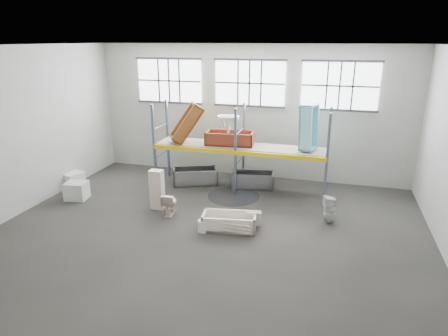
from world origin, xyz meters
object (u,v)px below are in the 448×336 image
(rust_tub_flat, at_px, (230,138))
(bucket, at_px, (203,226))
(steel_tub_left, at_px, (195,176))
(bathtub_beige, at_px, (229,221))
(toilet_beige, at_px, (170,203))
(steel_tub_right, at_px, (252,180))
(carton_near, at_px, (77,191))
(toilet_white, at_px, (330,209))
(blue_tub_upright, at_px, (309,127))
(cistern_tall, at_px, (157,190))

(rust_tub_flat, bearing_deg, bucket, -86.74)
(steel_tub_left, xyz_separation_m, bucket, (1.51, -3.54, -0.13))
(bucket, bearing_deg, steel_tub_left, 113.09)
(bathtub_beige, relative_size, rust_tub_flat, 0.90)
(bathtub_beige, xyz_separation_m, toilet_beige, (-2.03, 0.47, 0.12))
(steel_tub_right, height_order, carton_near, carton_near)
(rust_tub_flat, distance_m, carton_near, 5.51)
(carton_near, bearing_deg, toilet_white, 3.46)
(rust_tub_flat, bearing_deg, bathtub_beige, -74.95)
(toilet_white, relative_size, steel_tub_left, 0.51)
(blue_tub_upright, relative_size, bucket, 4.45)
(cistern_tall, bearing_deg, bathtub_beige, -15.54)
(rust_tub_flat, xyz_separation_m, blue_tub_upright, (2.71, -0.04, 0.57))
(blue_tub_upright, bearing_deg, bucket, -125.12)
(steel_tub_right, xyz_separation_m, rust_tub_flat, (-0.81, -0.21, 1.54))
(bucket, height_order, carton_near, carton_near)
(cistern_tall, height_order, toilet_white, cistern_tall)
(toilet_beige, distance_m, carton_near, 3.50)
(toilet_white, bearing_deg, rust_tub_flat, -136.82)
(toilet_beige, height_order, rust_tub_flat, rust_tub_flat)
(bathtub_beige, distance_m, steel_tub_right, 3.44)
(toilet_beige, xyz_separation_m, bucket, (1.37, -0.84, -0.18))
(toilet_beige, xyz_separation_m, steel_tub_right, (1.97, 2.96, -0.07))
(bathtub_beige, height_order, rust_tub_flat, rust_tub_flat)
(toilet_beige, height_order, bucket, toilet_beige)
(bathtub_beige, distance_m, cistern_tall, 2.69)
(carton_near, bearing_deg, steel_tub_right, 26.64)
(bucket, bearing_deg, carton_near, 167.59)
(toilet_beige, bearing_deg, carton_near, -10.38)
(cistern_tall, distance_m, bucket, 2.23)
(toilet_white, bearing_deg, bucket, -82.62)
(toilet_white, distance_m, blue_tub_upright, 2.95)
(toilet_beige, bearing_deg, cistern_tall, -32.19)
(toilet_beige, distance_m, bucket, 1.61)
(blue_tub_upright, relative_size, carton_near, 2.19)
(bathtub_beige, relative_size, steel_tub_left, 0.94)
(rust_tub_flat, relative_size, bucket, 4.94)
(rust_tub_flat, bearing_deg, steel_tub_right, 14.68)
(steel_tub_left, height_order, bucket, steel_tub_left)
(toilet_beige, relative_size, rust_tub_flat, 0.41)
(toilet_white, distance_m, steel_tub_right, 3.58)
(steel_tub_right, xyz_separation_m, blue_tub_upright, (1.90, -0.25, 2.12))
(bucket, distance_m, carton_near, 4.98)
(steel_tub_left, relative_size, bucket, 4.77)
(toilet_white, xyz_separation_m, blue_tub_upright, (-0.89, 1.99, 1.98))
(bathtub_beige, height_order, cistern_tall, cistern_tall)
(rust_tub_flat, bearing_deg, toilet_white, -29.40)
(steel_tub_left, bearing_deg, rust_tub_flat, 2.42)
(toilet_white, height_order, blue_tub_upright, blue_tub_upright)
(bucket, bearing_deg, cistern_tall, 149.96)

